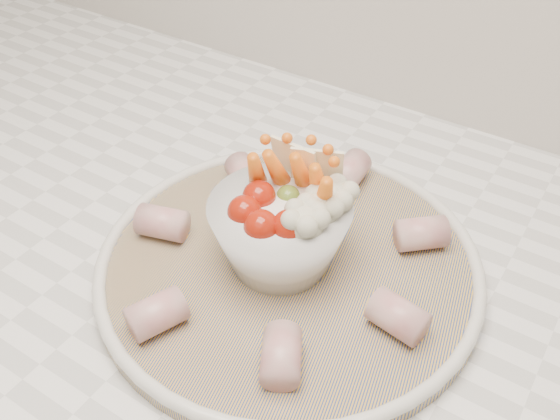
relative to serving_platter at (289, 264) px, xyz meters
The scene contains 3 objects.
serving_platter is the anchor object (origin of this frame).
veggie_bowl 0.05m from the serving_platter, 158.73° to the right, with size 0.13×0.13×0.11m.
cured_meat_rolls 0.02m from the serving_platter, 154.07° to the left, with size 0.29×0.30×0.03m.
Camera 1 is at (0.04, 1.08, 1.34)m, focal length 40.00 mm.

